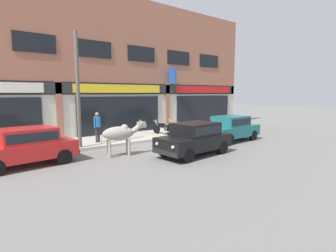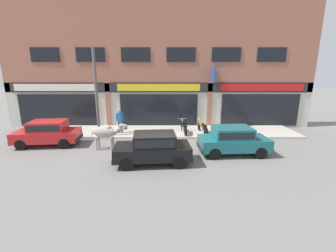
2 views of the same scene
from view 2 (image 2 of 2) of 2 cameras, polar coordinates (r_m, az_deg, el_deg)
The scene contains 11 objects.
ground_plane at distance 12.23m, azimuth -3.28°, elevation -6.52°, with size 90.00×90.00×0.00m, color slate.
sidewalk at distance 15.84m, azimuth -2.52°, elevation -1.42°, with size 19.00×3.24×0.16m, color #B7AFA3.
shop_building at distance 17.16m, azimuth -2.39°, elevation 13.86°, with size 23.00×1.40×8.96m.
cow at distance 12.66m, azimuth -15.52°, elevation -1.52°, with size 2.13×0.80×1.61m.
car_0 at distance 12.10m, azimuth 16.14°, elevation -3.21°, with size 3.68×1.78×1.46m.
car_1 at distance 10.50m, azimuth -3.77°, elevation -5.30°, with size 3.71×1.89×1.46m.
car_2 at distance 14.73m, azimuth -28.24°, elevation -1.33°, with size 3.73×1.95×1.46m.
motorcycle_0 at distance 15.12m, azimuth 4.05°, elevation -0.35°, with size 0.52×1.81×0.88m.
motorcycle_1 at distance 15.34m, azimuth 8.73°, elevation -0.27°, with size 0.60×1.80×0.88m.
pedestrian at distance 15.37m, azimuth -12.13°, elevation 1.89°, with size 0.45×0.32×1.60m.
utility_pole at distance 14.70m, azimuth -17.75°, elevation 7.93°, with size 0.18×0.18×5.48m, color #595651.
Camera 2 is at (0.69, -11.45, 4.25)m, focal length 24.00 mm.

